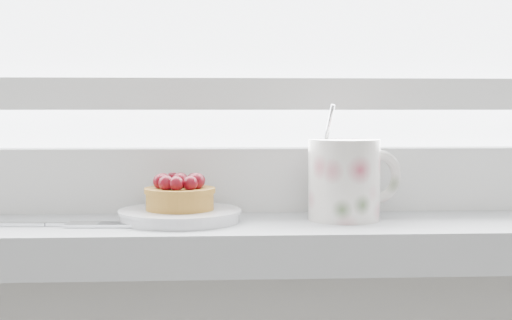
{
  "coord_description": "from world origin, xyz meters",
  "views": [
    {
      "loc": [
        -0.02,
        1.17,
        1.05
      ],
      "look_at": [
        0.02,
        1.88,
        1.0
      ],
      "focal_mm": 50.0,
      "sensor_mm": 36.0,
      "label": 1
    }
  ],
  "objects": [
    {
      "name": "raspberry_tart",
      "position": [
        -0.06,
        1.89,
        0.97
      ],
      "size": [
        0.07,
        0.07,
        0.04
      ],
      "color": "#976421",
      "rests_on": "saucer"
    },
    {
      "name": "fork",
      "position": [
        -0.21,
        1.87,
        0.94
      ],
      "size": [
        0.2,
        0.04,
        0.0
      ],
      "color": "silver",
      "rests_on": "windowsill"
    },
    {
      "name": "saucer",
      "position": [
        -0.06,
        1.89,
        0.95
      ],
      "size": [
        0.12,
        0.12,
        0.01
      ],
      "primitive_type": "cylinder",
      "color": "silver",
      "rests_on": "windowsill"
    },
    {
      "name": "floral_mug",
      "position": [
        0.11,
        1.89,
        0.98
      ],
      "size": [
        0.11,
        0.09,
        0.12
      ],
      "color": "silver",
      "rests_on": "windowsill"
    }
  ]
}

